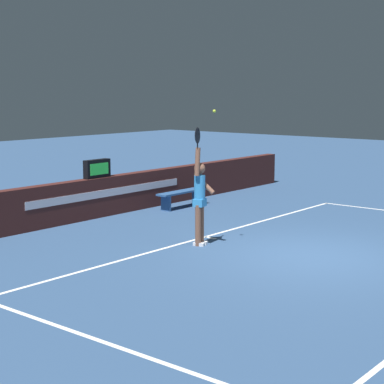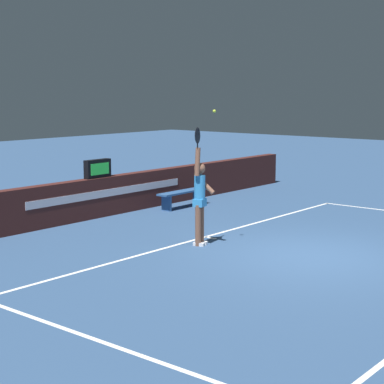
{
  "view_description": "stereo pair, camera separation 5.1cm",
  "coord_description": "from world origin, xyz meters",
  "px_view_note": "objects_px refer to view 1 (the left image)",
  "views": [
    {
      "loc": [
        -11.24,
        -6.14,
        3.24
      ],
      "look_at": [
        -0.95,
        2.28,
        1.17
      ],
      "focal_mm": 61.15,
      "sensor_mm": 36.0,
      "label": 1
    },
    {
      "loc": [
        -11.2,
        -6.18,
        3.24
      ],
      "look_at": [
        -0.95,
        2.28,
        1.17
      ],
      "focal_mm": 61.15,
      "sensor_mm": 36.0,
      "label": 2
    }
  ],
  "objects_px": {
    "speed_display": "(97,169)",
    "tennis_ball": "(214,111)",
    "tennis_player": "(200,196)",
    "courtside_bench_near": "(182,194)"
  },
  "relations": [
    {
      "from": "speed_display",
      "to": "tennis_player",
      "type": "relative_size",
      "value": 0.31
    },
    {
      "from": "tennis_ball",
      "to": "courtside_bench_near",
      "type": "xyz_separation_m",
      "value": [
        3.13,
        3.51,
        -2.45
      ]
    },
    {
      "from": "tennis_ball",
      "to": "courtside_bench_near",
      "type": "bearing_deg",
      "value": 48.26
    },
    {
      "from": "speed_display",
      "to": "tennis_ball",
      "type": "xyz_separation_m",
      "value": [
        -0.69,
        -4.3,
        1.56
      ]
    },
    {
      "from": "tennis_ball",
      "to": "speed_display",
      "type": "bearing_deg",
      "value": 80.84
    },
    {
      "from": "speed_display",
      "to": "courtside_bench_near",
      "type": "bearing_deg",
      "value": -17.94
    },
    {
      "from": "speed_display",
      "to": "tennis_player",
      "type": "bearing_deg",
      "value": -100.91
    },
    {
      "from": "tennis_player",
      "to": "courtside_bench_near",
      "type": "distance_m",
      "value": 4.57
    },
    {
      "from": "tennis_ball",
      "to": "courtside_bench_near",
      "type": "height_order",
      "value": "tennis_ball"
    },
    {
      "from": "tennis_player",
      "to": "tennis_ball",
      "type": "bearing_deg",
      "value": -76.8
    }
  ]
}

